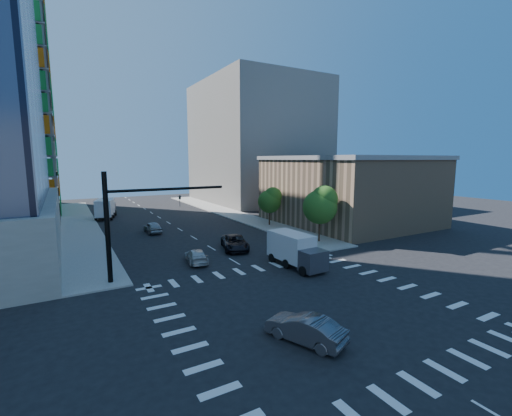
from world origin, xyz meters
TOP-DOWN VIEW (x-y plane):
  - ground at (0.00, 0.00)m, footprint 160.00×160.00m
  - road_markings at (0.00, 0.00)m, footprint 20.00×20.00m
  - sidewalk_ne at (12.50, 40.00)m, footprint 5.00×60.00m
  - sidewalk_nw at (-12.50, 40.00)m, footprint 5.00×60.00m
  - commercial_building at (25.00, 22.00)m, footprint 20.50×22.50m
  - bg_building_ne at (27.00, 55.00)m, footprint 24.00×30.00m
  - signal_mast_nw at (-10.00, 11.50)m, footprint 10.20×0.40m
  - tree_south at (12.63, 13.90)m, footprint 4.16×4.16m
  - tree_north at (12.93, 25.90)m, footprint 3.54×3.52m
  - car_nb_far at (2.06, 16.10)m, footprint 4.12×6.17m
  - car_sb_near at (-3.39, 13.57)m, footprint 2.53×4.69m
  - car_sb_mid at (-3.90, 29.71)m, footprint 1.81×4.50m
  - car_sb_cross at (-3.21, -3.53)m, footprint 3.27×4.90m
  - box_truck_near at (4.34, 7.44)m, footprint 2.76×6.01m
  - box_truck_far at (-8.12, 45.80)m, footprint 4.19×6.84m

SIDE VIEW (x-z plane):
  - ground at x=0.00m, z-range 0.00..0.00m
  - road_markings at x=0.00m, z-range 0.00..0.01m
  - sidewalk_ne at x=12.50m, z-range 0.00..0.15m
  - sidewalk_nw at x=-12.50m, z-range 0.00..0.15m
  - car_sb_near at x=-3.39m, z-range 0.00..1.29m
  - car_sb_cross at x=-3.21m, z-range 0.00..1.53m
  - car_sb_mid at x=-3.90m, z-range 0.00..1.53m
  - car_nb_far at x=2.06m, z-range 0.00..1.57m
  - box_truck_near at x=4.34m, z-range -0.18..2.92m
  - box_truck_far at x=-8.12m, z-range -0.19..3.15m
  - tree_north at x=12.93m, z-range 1.10..6.88m
  - tree_south at x=12.63m, z-range 1.27..8.10m
  - commercial_building at x=25.00m, z-range 0.01..10.61m
  - signal_mast_nw at x=-10.00m, z-range 0.99..9.99m
  - bg_building_ne at x=27.00m, z-range 0.00..28.00m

